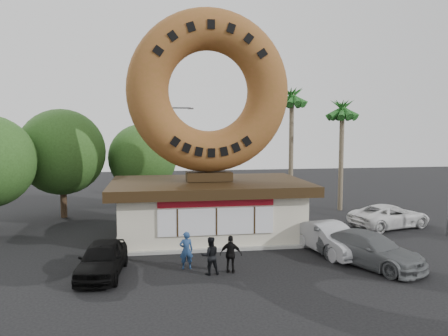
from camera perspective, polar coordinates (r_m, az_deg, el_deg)
name	(u,v)px	position (r m, az deg, el deg)	size (l,w,h in m)	color
ground	(226,269)	(20.20, 0.21, -13.06)	(90.00, 90.00, 0.00)	black
donut_shop	(209,207)	(25.51, -1.97, -5.07)	(11.20, 7.20, 3.80)	silver
giant_donut	(209,91)	(25.19, -2.02, 10.00)	(9.24, 9.24, 2.36)	brown
tree_west	(62,152)	(32.60, -20.41, 1.97)	(6.00, 6.00, 7.65)	#473321
tree_mid	(143,158)	(34.01, -10.58, 1.29)	(5.20, 5.20, 6.63)	#473321
palm_near	(292,101)	(34.64, 8.85, 8.66)	(2.60, 2.60, 9.75)	#726651
palm_far	(342,112)	(34.45, 15.20, 7.01)	(2.60, 2.60, 8.75)	#726651
street_lamp	(170,151)	(34.99, -7.04, 2.21)	(2.11, 0.20, 8.00)	#59595E
person_left	(186,250)	(20.07, -4.96, -10.65)	(0.62, 0.41, 1.71)	navy
person_center	(210,256)	(19.29, -1.81, -11.38)	(0.81, 0.63, 1.66)	black
person_right	(231,254)	(19.48, 0.90, -11.20)	(0.97, 0.41, 1.66)	black
car_black	(102,259)	(19.87, -15.61, -11.33)	(1.76, 4.36, 1.49)	black
car_silver	(330,239)	(22.94, 13.70, -8.95)	(1.63, 4.68, 1.54)	#9A9B9F
car_grey	(370,249)	(21.56, 18.49, -10.04)	(2.13, 5.23, 1.52)	slate
car_white	(390,216)	(29.88, 20.83, -5.88)	(2.45, 5.30, 1.47)	silver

